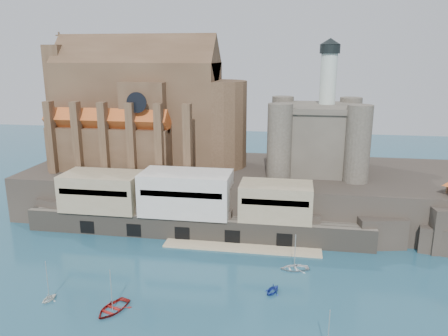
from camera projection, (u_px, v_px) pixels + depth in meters
name	position (u px, v px, depth m)	size (l,w,h in m)	color
ground	(214.00, 298.00, 66.22)	(300.00, 300.00, 0.00)	navy
promontory	(244.00, 190.00, 102.63)	(100.00, 36.00, 10.00)	black
quay	(185.00, 206.00, 88.34)	(70.00, 12.00, 13.05)	#60584C
church	(146.00, 113.00, 104.42)	(47.00, 25.93, 30.51)	#4C3523
castle_keep	(317.00, 135.00, 98.35)	(21.20, 21.20, 29.30)	#4B453B
boat_0	(113.00, 310.00, 62.91)	(4.20, 1.22, 5.88)	maroon
boat_4	(50.00, 300.00, 65.46)	(2.41, 1.47, 2.80)	white
boat_6	(294.00, 269.00, 75.01)	(3.56, 1.03, 4.98)	silver
boat_7	(272.00, 293.00, 67.56)	(2.84, 1.74, 3.29)	#20389A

